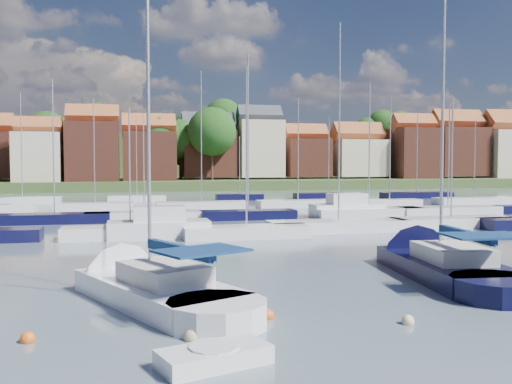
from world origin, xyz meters
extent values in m
plane|color=#45515E|center=(0.00, 40.00, 0.00)|extent=(260.00, 260.00, 0.00)
cube|color=silver|center=(-6.45, 1.48, 0.25)|extent=(6.41, 8.64, 1.20)
cone|color=silver|center=(-8.57, 5.99, 0.25)|extent=(4.66, 4.93, 3.33)
cylinder|color=silver|center=(-4.74, -2.14, 0.25)|extent=(4.43, 4.43, 1.20)
cube|color=beige|center=(-6.21, 0.98, 1.20)|extent=(3.53, 4.00, 0.70)
cylinder|color=#B2B2B7|center=(-6.68, 1.98, 8.25)|extent=(0.14, 0.14, 14.79)
cylinder|color=#B2B2B7|center=(-5.74, -0.03, 2.05)|extent=(1.98, 4.06, 0.10)
cube|color=navy|center=(-5.74, -0.03, 2.20)|extent=(2.07, 3.94, 0.35)
cube|color=navy|center=(-5.12, -1.33, 2.35)|extent=(3.41, 3.01, 0.08)
cube|color=black|center=(6.75, 3.32, 0.25)|extent=(4.47, 8.96, 1.20)
cone|color=black|center=(7.30, 8.69, 0.25)|extent=(4.01, 4.55, 3.60)
cylinder|color=black|center=(6.30, -0.98, 0.25)|extent=(3.95, 3.95, 1.20)
cube|color=beige|center=(6.69, 2.72, 1.20)|extent=(2.88, 3.84, 0.70)
cylinder|color=#B2B2B7|center=(6.81, 3.92, 9.03)|extent=(0.14, 0.14, 16.36)
cylinder|color=#B2B2B7|center=(6.56, 1.53, 2.05)|extent=(0.59, 4.78, 0.10)
cube|color=navy|center=(6.56, 1.53, 2.20)|extent=(0.77, 4.56, 0.35)
cube|color=navy|center=(6.40, -0.02, 2.35)|extent=(3.26, 2.46, 0.08)
cube|color=silver|center=(-5.37, -5.61, 0.20)|extent=(3.15, 2.17, 0.57)
cylinder|color=silver|center=(-5.37, -5.61, 0.36)|extent=(1.34, 1.34, 0.36)
sphere|color=#D85914|center=(-10.40, -2.47, 0.00)|extent=(0.44, 0.44, 0.44)
sphere|color=#D85914|center=(-2.92, -1.56, 0.00)|extent=(0.46, 0.46, 0.46)
sphere|color=beige|center=(1.37, -3.24, 0.00)|extent=(0.41, 0.41, 0.41)
sphere|color=#D85914|center=(6.68, 5.96, 0.00)|extent=(0.41, 0.41, 0.41)
sphere|color=beige|center=(-5.66, -3.33, 0.00)|extent=(0.55, 0.55, 0.55)
cube|color=silver|center=(-7.27, 20.20, 0.35)|extent=(9.22, 2.58, 1.00)
cylinder|color=#B2B2B7|center=(-7.27, 20.20, 4.94)|extent=(0.12, 0.12, 8.18)
cube|color=silver|center=(0.63, 18.61, 0.35)|extent=(8.78, 2.46, 1.00)
cylinder|color=#B2B2B7|center=(0.63, 18.61, 6.38)|extent=(0.12, 0.12, 11.06)
cube|color=silver|center=(8.23, 20.67, 0.35)|extent=(10.79, 3.02, 1.00)
cylinder|color=#B2B2B7|center=(8.23, 20.67, 8.29)|extent=(0.12, 0.12, 14.87)
cube|color=silver|center=(17.98, 21.03, 0.35)|extent=(10.13, 2.84, 1.00)
cylinder|color=#B2B2B7|center=(17.98, 21.03, 5.65)|extent=(0.12, 0.12, 9.59)
cube|color=silver|center=(-5.31, 20.00, 0.50)|extent=(7.00, 2.60, 1.40)
cube|color=silver|center=(-5.31, 20.00, 1.60)|extent=(3.50, 2.20, 1.30)
cube|color=black|center=(-13.55, 31.64, 0.35)|extent=(9.30, 2.60, 1.00)
cylinder|color=#B2B2B7|center=(-13.55, 31.64, 6.59)|extent=(0.12, 0.12, 11.48)
cube|color=silver|center=(-5.94, 32.01, 0.35)|extent=(10.40, 2.91, 1.00)
cylinder|color=#B2B2B7|center=(-5.94, 32.01, 5.24)|extent=(0.12, 0.12, 8.77)
cube|color=black|center=(3.48, 31.28, 0.35)|extent=(8.80, 2.46, 1.00)
cylinder|color=#B2B2B7|center=(3.48, 31.28, 8.01)|extent=(0.12, 0.12, 14.33)
cube|color=silver|center=(15.40, 31.16, 0.35)|extent=(10.73, 3.00, 1.00)
cylinder|color=#B2B2B7|center=(15.40, 31.16, 6.92)|extent=(0.12, 0.12, 12.14)
cube|color=silver|center=(23.82, 30.97, 0.35)|extent=(10.48, 2.93, 1.00)
cylinder|color=#B2B2B7|center=(23.82, 30.97, 5.99)|extent=(0.12, 0.12, 10.28)
cube|color=silver|center=(13.46, 32.00, 0.50)|extent=(7.00, 2.60, 1.40)
cube|color=silver|center=(13.46, 32.00, 1.60)|extent=(3.50, 2.20, 1.30)
cube|color=silver|center=(-10.84, 44.51, 0.35)|extent=(8.49, 2.38, 1.00)
cylinder|color=#B2B2B7|center=(-10.84, 44.51, 6.51)|extent=(0.12, 0.12, 11.31)
cube|color=silver|center=(0.79, 43.78, 0.35)|extent=(10.16, 2.85, 1.00)
cylinder|color=#B2B2B7|center=(0.79, 43.78, 8.15)|extent=(0.12, 0.12, 14.59)
cube|color=silver|center=(12.17, 43.90, 0.35)|extent=(9.53, 2.67, 1.00)
cylinder|color=#B2B2B7|center=(12.17, 43.90, 6.81)|extent=(0.12, 0.12, 11.91)
cube|color=silver|center=(23.16, 42.50, 0.35)|extent=(7.62, 2.13, 1.00)
cylinder|color=#B2B2B7|center=(23.16, 42.50, 6.91)|extent=(0.12, 0.12, 12.13)
cube|color=silver|center=(35.22, 43.59, 0.35)|extent=(10.17, 2.85, 1.00)
cylinder|color=#B2B2B7|center=(35.22, 43.59, 5.72)|extent=(0.12, 0.12, 9.73)
cube|color=silver|center=(-20.26, 56.56, 0.35)|extent=(9.24, 2.59, 1.00)
cylinder|color=#B2B2B7|center=(-20.26, 56.56, 7.43)|extent=(0.12, 0.12, 13.17)
cube|color=silver|center=(-6.08, 57.30, 0.35)|extent=(7.57, 2.12, 1.00)
cylinder|color=#B2B2B7|center=(-6.08, 57.30, 5.97)|extent=(0.12, 0.12, 10.24)
cube|color=black|center=(7.88, 57.47, 0.35)|extent=(6.58, 1.84, 1.00)
cylinder|color=#B2B2B7|center=(7.88, 57.47, 4.85)|extent=(0.12, 0.12, 8.01)
cube|color=black|center=(20.94, 57.40, 0.35)|extent=(9.92, 2.78, 1.00)
cylinder|color=#B2B2B7|center=(20.94, 57.40, 6.31)|extent=(0.12, 0.12, 10.92)
cube|color=black|center=(34.28, 56.37, 0.35)|extent=(10.55, 2.95, 1.00)
cylinder|color=#B2B2B7|center=(34.28, 56.37, 6.61)|extent=(0.12, 0.12, 11.51)
cube|color=#3C4C26|center=(0.00, 117.00, 0.30)|extent=(200.00, 70.00, 3.00)
cube|color=#3C4C26|center=(0.00, 142.00, 5.00)|extent=(200.00, 60.00, 14.00)
cube|color=beige|center=(-22.74, 89.00, 6.08)|extent=(8.09, 8.80, 8.96)
cube|color=#99512C|center=(-22.74, 89.00, 11.55)|extent=(8.25, 4.00, 4.00)
cube|color=brown|center=(-13.35, 89.94, 7.08)|extent=(9.36, 10.17, 10.97)
cube|color=#99512C|center=(-13.35, 89.94, 13.72)|extent=(9.54, 4.63, 4.63)
cube|color=brown|center=(-3.04, 91.65, 6.31)|extent=(9.90, 8.56, 9.42)
cube|color=#99512C|center=(-3.04, 91.65, 12.23)|extent=(10.10, 4.90, 4.90)
cube|color=brown|center=(9.10, 96.65, 6.95)|extent=(10.59, 8.93, 9.49)
cube|color=#383A42|center=(9.10, 96.65, 12.99)|extent=(10.80, 5.24, 5.24)
cube|color=beige|center=(19.71, 95.80, 8.02)|extent=(9.01, 8.61, 11.65)
cube|color=#383A42|center=(19.71, 95.80, 14.95)|extent=(9.19, 4.46, 4.46)
cube|color=brown|center=(30.17, 97.00, 6.20)|extent=(9.10, 9.34, 8.00)
cube|color=#99512C|center=(30.17, 97.00, 11.32)|extent=(9.28, 4.50, 4.50)
cube|color=beige|center=(41.95, 96.59, 6.14)|extent=(10.86, 9.59, 7.88)
cube|color=#99512C|center=(41.95, 96.59, 11.41)|extent=(11.07, 5.37, 5.37)
cube|color=brown|center=(53.76, 93.92, 7.09)|extent=(9.18, 9.96, 10.97)
cube|color=#99512C|center=(53.76, 93.92, 13.70)|extent=(9.36, 4.54, 4.54)
cube|color=brown|center=(65.18, 95.21, 7.58)|extent=(11.39, 9.67, 10.76)
cube|color=#99512C|center=(65.18, 95.21, 14.36)|extent=(11.62, 5.64, 5.64)
cube|color=beige|center=(78.01, 93.34, 7.00)|extent=(12.95, 8.52, 10.80)
cube|color=#99512C|center=(78.01, 93.34, 13.99)|extent=(13.21, 6.41, 6.41)
cylinder|color=#382619|center=(56.77, 115.51, 8.51)|extent=(0.50, 0.50, 4.47)
sphere|color=#264B17|center=(56.77, 115.51, 14.58)|extent=(8.18, 8.18, 8.18)
cylinder|color=#382619|center=(3.46, 95.93, 3.83)|extent=(0.50, 0.50, 4.46)
sphere|color=#264B17|center=(3.46, 95.93, 9.88)|extent=(8.15, 8.15, 8.15)
cylinder|color=#382619|center=(15.22, 113.68, 8.58)|extent=(0.50, 0.50, 5.15)
sphere|color=#264B17|center=(15.22, 113.68, 15.56)|extent=(9.41, 9.41, 9.41)
cylinder|color=#382619|center=(-13.54, 116.31, 8.68)|extent=(0.50, 0.50, 4.56)
sphere|color=#264B17|center=(-13.54, 116.31, 14.87)|extent=(8.34, 8.34, 8.34)
cylinder|color=#382619|center=(-23.24, 105.25, 4.18)|extent=(0.50, 0.50, 5.15)
sphere|color=#264B17|center=(-23.24, 105.25, 11.17)|extent=(9.42, 9.42, 9.42)
cylinder|color=#382619|center=(13.76, 104.71, 3.48)|extent=(0.50, 0.50, 3.77)
sphere|color=#264B17|center=(13.76, 104.71, 8.60)|extent=(6.89, 6.89, 6.89)
cylinder|color=#382619|center=(9.05, 90.94, 4.21)|extent=(0.50, 0.50, 5.21)
sphere|color=#264B17|center=(9.05, 90.94, 11.28)|extent=(9.53, 9.53, 9.53)
cylinder|color=#382619|center=(61.93, 101.62, 3.09)|extent=(0.50, 0.50, 2.97)
sphere|color=#264B17|center=(61.93, 101.62, 7.12)|extent=(5.44, 5.44, 5.44)
cylinder|color=#382619|center=(-1.15, 93.75, 4.02)|extent=(0.50, 0.50, 4.84)
sphere|color=#264B17|center=(-1.15, 93.75, 10.59)|extent=(8.85, 8.85, 8.85)
cylinder|color=#382619|center=(52.68, 115.72, 8.17)|extent=(0.50, 0.50, 3.72)
sphere|color=#264B17|center=(52.68, 115.72, 13.21)|extent=(6.80, 6.80, 6.80)
cylinder|color=#382619|center=(54.05, 94.13, 3.62)|extent=(0.50, 0.50, 4.05)
sphere|color=#264B17|center=(54.05, 94.13, 9.11)|extent=(7.40, 7.40, 7.40)
cylinder|color=#382619|center=(6.84, 113.29, 7.91)|extent=(0.50, 0.50, 3.93)
sphere|color=#264B17|center=(6.84, 113.29, 13.24)|extent=(7.19, 7.19, 7.19)
cylinder|color=#382619|center=(30.65, 100.17, 3.51)|extent=(0.50, 0.50, 3.82)
sphere|color=#264B17|center=(30.65, 100.17, 8.70)|extent=(6.99, 6.99, 6.99)
cylinder|color=#382619|center=(-17.44, 93.12, 3.34)|extent=(0.50, 0.50, 3.48)
sphere|color=#264B17|center=(-17.44, 93.12, 8.07)|extent=(6.37, 6.37, 6.37)
cylinder|color=#382619|center=(57.51, 102.81, 3.09)|extent=(0.50, 0.50, 2.99)
sphere|color=#264B17|center=(57.51, 102.81, 7.14)|extent=(5.46, 5.46, 5.46)
cylinder|color=#382619|center=(3.61, 99.04, 3.22)|extent=(0.50, 0.50, 3.25)
sphere|color=#264B17|center=(3.61, 99.04, 7.63)|extent=(5.94, 5.94, 5.94)
cylinder|color=#382619|center=(-3.05, 100.73, 3.09)|extent=(0.50, 0.50, 2.98)
sphere|color=#264B17|center=(-3.05, 100.73, 7.14)|extent=(5.46, 5.46, 5.46)
cylinder|color=#382619|center=(64.66, 121.74, 9.36)|extent=(0.50, 0.50, 4.29)
sphere|color=#264B17|center=(64.66, 121.74, 15.17)|extent=(7.84, 7.84, 7.84)
camera|label=1|loc=(-7.56, -19.99, 5.28)|focal=40.00mm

